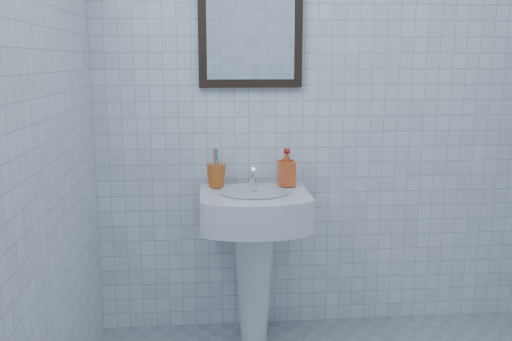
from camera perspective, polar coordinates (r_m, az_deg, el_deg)
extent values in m
cube|color=silver|center=(2.87, 6.18, 8.50)|extent=(2.20, 0.02, 2.50)
cube|color=silver|center=(1.70, -23.81, 5.98)|extent=(0.02, 2.40, 2.50)
cone|color=white|center=(2.83, -0.23, -10.93)|extent=(0.20, 0.20, 0.63)
cube|color=white|center=(2.67, -0.15, -3.81)|extent=(0.51, 0.36, 0.15)
cube|color=white|center=(2.79, -0.40, -1.74)|extent=(0.51, 0.09, 0.03)
cylinder|color=silver|center=(2.62, -0.10, -2.17)|extent=(0.32, 0.32, 0.01)
cylinder|color=white|center=(2.76, -0.36, -1.15)|extent=(0.04, 0.04, 0.04)
cylinder|color=white|center=(2.74, -0.34, -0.20)|extent=(0.02, 0.08, 0.06)
cylinder|color=white|center=(2.77, -0.39, -0.42)|extent=(0.03, 0.04, 0.07)
imported|color=#CD4114|center=(2.76, 3.07, 0.32)|extent=(0.08, 0.08, 0.18)
cube|color=black|center=(2.81, -0.56, 14.63)|extent=(0.50, 0.04, 0.62)
cube|color=white|center=(2.79, -0.53, 14.66)|extent=(0.42, 0.00, 0.54)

